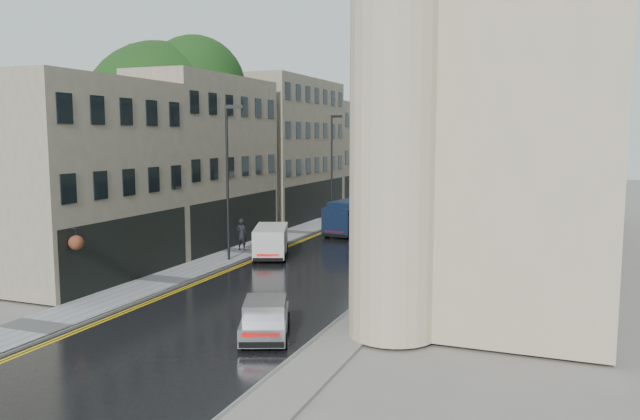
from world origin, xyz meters
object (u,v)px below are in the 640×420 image
Objects in this scene: lamp_post_near at (228,184)px; cream_bus at (366,214)px; white_van at (254,246)px; pedestrian at (242,234)px; lamp_post_far at (332,169)px; tree_near at (159,141)px; silver_hatchback at (241,329)px; white_lorry at (429,198)px; tree_far at (254,148)px; navy_van at (327,219)px.

cream_bus is at bearing 50.03° from lamp_post_near.
cream_bus is at bearing 53.19° from white_van.
pedestrian is at bearing 108.68° from white_van.
pedestrian is at bearing -83.09° from lamp_post_far.
tree_near is 3.78× the size of silver_hatchback.
pedestrian reaches higher than silver_hatchback.
white_lorry is 0.83× the size of lamp_post_near.
tree_far is 3.39× the size of silver_hatchback.
lamp_post_near is at bearing -67.59° from tree_far.
navy_van is (-5.54, 23.21, 0.63)m from silver_hatchback.
white_lorry is 1.41× the size of navy_van.
tree_far is 1.05× the size of cream_bus.
lamp_post_far reaches higher than cream_bus.
white_lorry is 1.99× the size of silver_hatchback.
white_lorry is at bearing 51.80° from tree_near.
tree_near is 11.04m from white_van.
white_lorry is (14.09, 5.28, -4.29)m from tree_far.
silver_hatchback is 0.71× the size of navy_van.
navy_van is 2.58× the size of pedestrian.
lamp_post_far is at bearing 74.06° from white_van.
cream_bus is 11.88m from white_van.
tree_near reaches higher than tree_far.
tree_far is 1.42× the size of lamp_post_far.
lamp_post_far reaches higher than pedestrian.
pedestrian is (-3.01, -7.29, -0.22)m from navy_van.
tree_far is 15.65m from white_lorry.
pedestrian is 15.06m from lamp_post_far.
tree_near is at bearing 109.80° from silver_hatchback.
pedestrian is at bearing 85.88° from lamp_post_near.
lamp_post_far is at bearing 82.23° from silver_hatchback.
tree_far is 18.01m from lamp_post_near.
cream_bus is 1.34× the size of lamp_post_near.
tree_far is at bearing -161.89° from lamp_post_far.
white_van is at bearing 132.22° from pedestrian.
lamp_post_far is (-0.11, 17.62, -0.03)m from lamp_post_near.
silver_hatchback is at bearing -88.66° from white_lorry.
lamp_post_far is (6.73, 1.04, -1.72)m from tree_far.
tree_far is 13.34m from cream_bus.
navy_van is at bearing 64.41° from white_van.
tree_far is at bearing 151.75° from navy_van.
tree_near is 13.02m from tree_far.
cream_bus is 1.62× the size of white_lorry.
cream_bus reaches higher than navy_van.
lamp_post_near is at bearing 98.78° from silver_hatchback.
lamp_post_near is (6.84, -16.58, -1.69)m from tree_far.
navy_van reaches higher than silver_hatchback.
cream_bus is 5.92× the size of pedestrian.
cream_bus is 10.49m from white_lorry.
white_lorry reaches higher than white_van.
silver_hatchback is 14.65m from white_van.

